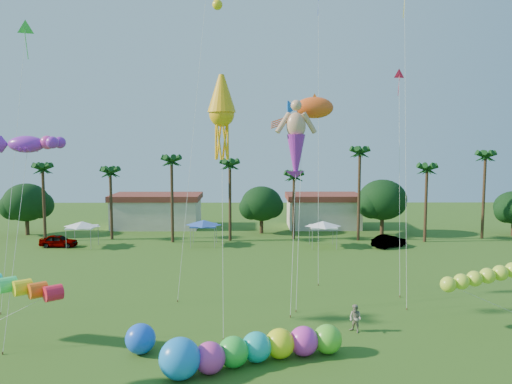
{
  "coord_description": "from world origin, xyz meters",
  "views": [
    {
      "loc": [
        -0.23,
        -21.32,
        12.06
      ],
      "look_at": [
        0.0,
        10.0,
        9.0
      ],
      "focal_mm": 35.0,
      "sensor_mm": 36.0,
      "label": 1
    }
  ],
  "objects_px": {
    "spectator_b": "(355,319)",
    "blue_ball": "(140,339)",
    "caterpillar_inflatable": "(248,349)",
    "car_b": "(389,241)",
    "car_a": "(59,241)"
  },
  "relations": [
    {
      "from": "spectator_b",
      "to": "blue_ball",
      "type": "bearing_deg",
      "value": -118.55
    },
    {
      "from": "spectator_b",
      "to": "caterpillar_inflatable",
      "type": "distance_m",
      "value": 8.34
    },
    {
      "from": "car_b",
      "to": "car_a",
      "type": "bearing_deg",
      "value": 58.03
    },
    {
      "from": "spectator_b",
      "to": "caterpillar_inflatable",
      "type": "relative_size",
      "value": 0.17
    },
    {
      "from": "spectator_b",
      "to": "car_b",
      "type": "bearing_deg",
      "value": 118.19
    },
    {
      "from": "car_b",
      "to": "spectator_b",
      "type": "xyz_separation_m",
      "value": [
        -9.37,
        -26.22,
        0.17
      ]
    },
    {
      "from": "spectator_b",
      "to": "caterpillar_inflatable",
      "type": "xyz_separation_m",
      "value": [
        -6.84,
        -4.77,
        0.01
      ]
    },
    {
      "from": "car_a",
      "to": "caterpillar_inflatable",
      "type": "distance_m",
      "value": 38.54
    },
    {
      "from": "car_a",
      "to": "spectator_b",
      "type": "xyz_separation_m",
      "value": [
        29.22,
        -26.6,
        0.18
      ]
    },
    {
      "from": "caterpillar_inflatable",
      "to": "blue_ball",
      "type": "bearing_deg",
      "value": 143.55
    },
    {
      "from": "car_b",
      "to": "spectator_b",
      "type": "distance_m",
      "value": 27.84
    },
    {
      "from": "car_b",
      "to": "caterpillar_inflatable",
      "type": "xyz_separation_m",
      "value": [
        -16.21,
        -30.99,
        0.18
      ]
    },
    {
      "from": "car_b",
      "to": "blue_ball",
      "type": "relative_size",
      "value": 2.52
    },
    {
      "from": "car_b",
      "to": "spectator_b",
      "type": "relative_size",
      "value": 2.45
    },
    {
      "from": "caterpillar_inflatable",
      "to": "blue_ball",
      "type": "relative_size",
      "value": 5.9
    }
  ]
}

